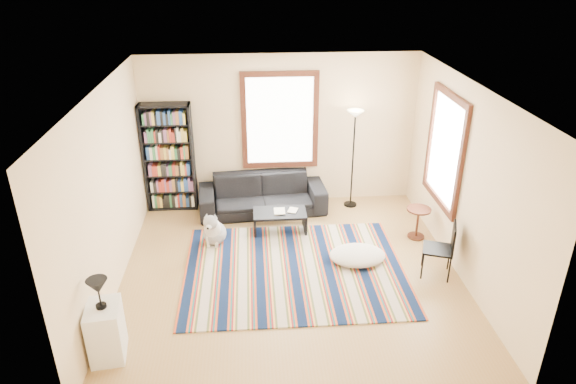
{
  "coord_description": "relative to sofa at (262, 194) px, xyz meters",
  "views": [
    {
      "loc": [
        -0.52,
        -6.46,
        4.41
      ],
      "look_at": [
        0.0,
        0.5,
        1.1
      ],
      "focal_mm": 32.0,
      "sensor_mm": 36.0,
      "label": 1
    }
  ],
  "objects": [
    {
      "name": "floor_lamp",
      "position": [
        1.67,
        0.1,
        0.59
      ],
      "size": [
        0.4,
        0.4,
        1.86
      ],
      "primitive_type": null,
      "rotation": [
        0.0,
        0.0,
        -0.41
      ],
      "color": "black",
      "rests_on": "floor"
    },
    {
      "name": "book_a",
      "position": [
        0.18,
        -0.77,
        0.04
      ],
      "size": [
        0.19,
        0.26,
        0.02
      ],
      "primitive_type": "imported",
      "rotation": [
        0.0,
        0.0,
        -0.01
      ],
      "color": "beige",
      "rests_on": "coffee_table"
    },
    {
      "name": "window_back",
      "position": [
        0.36,
        0.42,
        1.26
      ],
      "size": [
        1.2,
        0.06,
        1.6
      ],
      "primitive_type": "cube",
      "color": "white",
      "rests_on": "wall_back"
    },
    {
      "name": "folding_chair",
      "position": [
        2.51,
        -2.26,
        0.09
      ],
      "size": [
        0.53,
        0.52,
        0.86
      ],
      "primitive_type": "cube",
      "rotation": [
        0.0,
        0.0,
        -0.34
      ],
      "color": "black",
      "rests_on": "floor"
    },
    {
      "name": "coffee_table",
      "position": [
        0.28,
        -0.77,
        -0.16
      ],
      "size": [
        0.98,
        0.65,
        0.36
      ],
      "primitive_type": "cube",
      "rotation": [
        0.0,
        0.0,
        0.18
      ],
      "color": "black",
      "rests_on": "floor"
    },
    {
      "name": "wall_back",
      "position": [
        0.36,
        0.5,
        1.06
      ],
      "size": [
        5.0,
        0.1,
        2.8
      ],
      "primitive_type": "cube",
      "color": "beige",
      "rests_on": "floor"
    },
    {
      "name": "floor",
      "position": [
        0.36,
        -2.05,
        -0.39
      ],
      "size": [
        5.0,
        5.0,
        0.1
      ],
      "primitive_type": "cube",
      "color": "#A47F4B",
      "rests_on": "ground"
    },
    {
      "name": "sofa",
      "position": [
        0.0,
        0.0,
        0.0
      ],
      "size": [
        1.08,
        2.36,
        0.67
      ],
      "primitive_type": "imported",
      "rotation": [
        0.0,
        0.0,
        0.08
      ],
      "color": "black",
      "rests_on": "floor"
    },
    {
      "name": "floor_cushion",
      "position": [
        1.42,
        -1.84,
        -0.23
      ],
      "size": [
        0.95,
        0.75,
        0.22
      ],
      "primitive_type": "ellipsoid",
      "rotation": [
        0.0,
        0.0,
        0.12
      ],
      "color": "beige",
      "rests_on": "floor"
    },
    {
      "name": "rug",
      "position": [
        0.42,
        -2.0,
        -0.33
      ],
      "size": [
        3.31,
        2.65,
        0.02
      ],
      "primitive_type": "cube",
      "color": "#0B193A",
      "rests_on": "floor"
    },
    {
      "name": "white_cabinet",
      "position": [
        -1.94,
        -3.63,
        0.01
      ],
      "size": [
        0.44,
        0.54,
        0.7
      ],
      "primitive_type": "cube",
      "rotation": [
        0.0,
        0.0,
        0.12
      ],
      "color": "white",
      "rests_on": "floor"
    },
    {
      "name": "side_table",
      "position": [
        2.56,
        -1.17,
        -0.07
      ],
      "size": [
        0.49,
        0.49,
        0.54
      ],
      "primitive_type": "cylinder",
      "rotation": [
        0.0,
        0.0,
        0.27
      ],
      "color": "#412010",
      "rests_on": "floor"
    },
    {
      "name": "book_b",
      "position": [
        0.43,
        -0.72,
        0.03
      ],
      "size": [
        0.21,
        0.25,
        0.02
      ],
      "primitive_type": "imported",
      "rotation": [
        0.0,
        0.0,
        -0.32
      ],
      "color": "beige",
      "rests_on": "coffee_table"
    },
    {
      "name": "ceiling",
      "position": [
        0.36,
        -2.05,
        2.51
      ],
      "size": [
        5.0,
        5.0,
        0.1
      ],
      "primitive_type": "cube",
      "color": "white",
      "rests_on": "floor"
    },
    {
      "name": "window_right",
      "position": [
        2.83,
        -1.25,
        1.26
      ],
      "size": [
        0.06,
        1.2,
        1.6
      ],
      "primitive_type": "cube",
      "color": "white",
      "rests_on": "wall_right"
    },
    {
      "name": "bookshelf",
      "position": [
        -1.67,
        0.27,
        0.66
      ],
      "size": [
        0.9,
        0.3,
        2.0
      ],
      "primitive_type": "cube",
      "color": "black",
      "rests_on": "floor"
    },
    {
      "name": "wall_front",
      "position": [
        0.36,
        -4.6,
        1.06
      ],
      "size": [
        5.0,
        0.1,
        2.8
      ],
      "primitive_type": "cube",
      "color": "beige",
      "rests_on": "floor"
    },
    {
      "name": "wall_left",
      "position": [
        -2.19,
        -2.05,
        1.06
      ],
      "size": [
        0.1,
        5.0,
        2.8
      ],
      "primitive_type": "cube",
      "color": "beige",
      "rests_on": "floor"
    },
    {
      "name": "dog",
      "position": [
        -0.82,
        -1.1,
        -0.04
      ],
      "size": [
        0.54,
        0.67,
        0.6
      ],
      "primitive_type": null,
      "rotation": [
        0.0,
        0.0,
        -0.2
      ],
      "color": "#B6B6B6",
      "rests_on": "floor"
    },
    {
      "name": "table_lamp",
      "position": [
        -1.94,
        -3.63,
        0.55
      ],
      "size": [
        0.31,
        0.31,
        0.38
      ],
      "primitive_type": null,
      "rotation": [
        0.0,
        0.0,
        -0.35
      ],
      "color": "black",
      "rests_on": "white_cabinet"
    },
    {
      "name": "wall_right",
      "position": [
        2.91,
        -2.05,
        1.06
      ],
      "size": [
        0.1,
        5.0,
        2.8
      ],
      "primitive_type": "cube",
      "color": "beige",
      "rests_on": "floor"
    }
  ]
}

